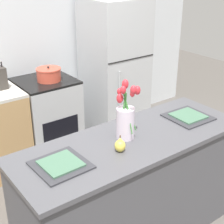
{
  "coord_description": "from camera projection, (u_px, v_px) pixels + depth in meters",
  "views": [
    {
      "loc": [
        -1.42,
        -1.65,
        2.13
      ],
      "look_at": [
        0.0,
        0.25,
        1.05
      ],
      "focal_mm": 55.0,
      "sensor_mm": 36.0,
      "label": 1
    }
  ],
  "objects": [
    {
      "name": "refrigerator",
      "position": [
        115.0,
        69.0,
        4.25
      ],
      "size": [
        0.68,
        0.67,
        1.7
      ],
      "color": "#B7BABC",
      "rests_on": "ground_plane"
    },
    {
      "name": "kitchen_island",
      "position": [
        131.0,
        191.0,
        2.67
      ],
      "size": [
        1.8,
        0.66,
        0.93
      ],
      "color": "#4C4C51",
      "rests_on": "ground_plane"
    },
    {
      "name": "pear_figurine",
      "position": [
        120.0,
        145.0,
        2.3
      ],
      "size": [
        0.07,
        0.07,
        0.12
      ],
      "color": "#E5CC4C",
      "rests_on": "kitchen_island"
    },
    {
      "name": "plate_setting_left",
      "position": [
        61.0,
        164.0,
        2.15
      ],
      "size": [
        0.33,
        0.33,
        0.02
      ],
      "color": "#333338",
      "rests_on": "kitchen_island"
    },
    {
      "name": "flower_vase",
      "position": [
        126.0,
        118.0,
        2.43
      ],
      "size": [
        0.14,
        0.2,
        0.43
      ],
      "color": "silver",
      "rests_on": "kitchen_island"
    },
    {
      "name": "cooking_pot",
      "position": [
        49.0,
        74.0,
        3.66
      ],
      "size": [
        0.26,
        0.26,
        0.16
      ],
      "color": "#CC4C38",
      "rests_on": "stove_range"
    },
    {
      "name": "back_wall",
      "position": [
        17.0,
        34.0,
        3.76
      ],
      "size": [
        5.2,
        0.08,
        2.7
      ],
      "color": "silver",
      "rests_on": "ground_plane"
    },
    {
      "name": "knife_block",
      "position": [
        0.0,
        78.0,
        3.43
      ],
      "size": [
        0.1,
        0.14,
        0.27
      ],
      "color": "#3D3833",
      "rests_on": "back_counter"
    },
    {
      "name": "stove_range",
      "position": [
        48.0,
        118.0,
        3.89
      ],
      "size": [
        0.6,
        0.61,
        0.91
      ],
      "color": "#B2B5B7",
      "rests_on": "ground_plane"
    },
    {
      "name": "plate_setting_right",
      "position": [
        188.0,
        116.0,
        2.8
      ],
      "size": [
        0.33,
        0.33,
        0.02
      ],
      "color": "#333338",
      "rests_on": "kitchen_island"
    }
  ]
}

